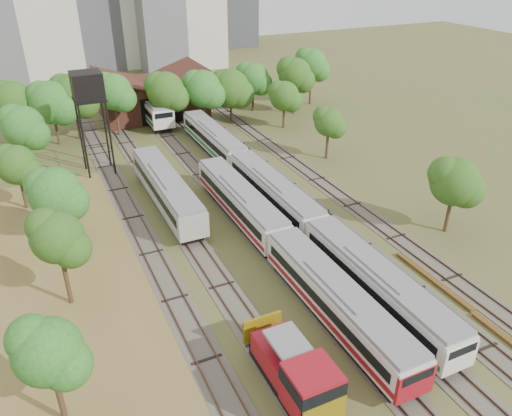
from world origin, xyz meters
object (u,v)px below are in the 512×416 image
railcar_green_set (274,193)px  water_tower (88,89)px  shunter_locomotive (297,375)px  railcar_red_set (281,244)px

railcar_green_set → water_tower: size_ratio=4.29×
railcar_green_set → shunter_locomotive: (-10.00, -22.75, 0.02)m
railcar_red_set → water_tower: bearing=112.0°
railcar_green_set → shunter_locomotive: bearing=-113.7°
railcar_red_set → water_tower: water_tower is taller
water_tower → railcar_red_set: bearing=-68.0°
railcar_green_set → water_tower: bearing=130.1°
shunter_locomotive → water_tower: water_tower is taller
railcar_red_set → shunter_locomotive: shunter_locomotive is taller
railcar_red_set → water_tower: size_ratio=2.85×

